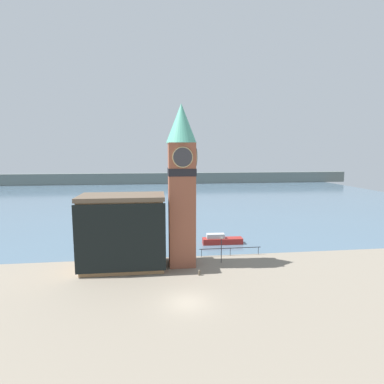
{
  "coord_description": "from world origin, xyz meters",
  "views": [
    {
      "loc": [
        -2.77,
        -26.74,
        14.1
      ],
      "look_at": [
        1.37,
        7.49,
        9.62
      ],
      "focal_mm": 28.0,
      "sensor_mm": 36.0,
      "label": 1
    }
  ],
  "objects_px": {
    "pier_building": "(123,232)",
    "lamp_post": "(221,244)",
    "boat_near": "(221,240)",
    "mooring_bollard_near": "(199,272)",
    "clock_tower": "(182,181)"
  },
  "relations": [
    {
      "from": "pier_building",
      "to": "boat_near",
      "type": "height_order",
      "value": "pier_building"
    },
    {
      "from": "clock_tower",
      "to": "pier_building",
      "type": "height_order",
      "value": "clock_tower"
    },
    {
      "from": "pier_building",
      "to": "boat_near",
      "type": "xyz_separation_m",
      "value": [
        14.09,
        8.27,
        -3.97
      ]
    },
    {
      "from": "boat_near",
      "to": "lamp_post",
      "type": "distance_m",
      "value": 8.44
    },
    {
      "from": "boat_near",
      "to": "pier_building",
      "type": "bearing_deg",
      "value": -147.87
    },
    {
      "from": "pier_building",
      "to": "lamp_post",
      "type": "distance_m",
      "value": 12.52
    },
    {
      "from": "lamp_post",
      "to": "clock_tower",
      "type": "bearing_deg",
      "value": 178.28
    },
    {
      "from": "clock_tower",
      "to": "pier_building",
      "type": "bearing_deg",
      "value": -177.0
    },
    {
      "from": "clock_tower",
      "to": "boat_near",
      "type": "relative_size",
      "value": 3.19
    },
    {
      "from": "boat_near",
      "to": "lamp_post",
      "type": "xyz_separation_m",
      "value": [
        -1.75,
        -8.04,
        1.88
      ]
    },
    {
      "from": "pier_building",
      "to": "lamp_post",
      "type": "bearing_deg",
      "value": 1.06
    },
    {
      "from": "clock_tower",
      "to": "lamp_post",
      "type": "height_order",
      "value": "clock_tower"
    },
    {
      "from": "pier_building",
      "to": "mooring_bollard_near",
      "type": "bearing_deg",
      "value": -20.81
    },
    {
      "from": "boat_near",
      "to": "mooring_bollard_near",
      "type": "distance_m",
      "value": 12.75
    },
    {
      "from": "boat_near",
      "to": "mooring_bollard_near",
      "type": "xyz_separation_m",
      "value": [
        -5.15,
        -11.67,
        -0.26
      ]
    }
  ]
}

